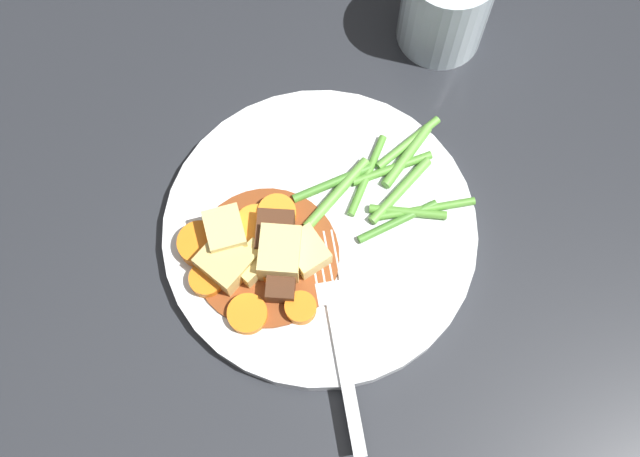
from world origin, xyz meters
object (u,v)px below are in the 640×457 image
carrot_slice_5 (200,244)px  potato_chunk_0 (225,263)px  carrot_slice_4 (301,308)px  dinner_plate (320,232)px  carrot_slice_3 (247,314)px  water_glass (446,4)px  carrot_slice_1 (280,270)px  carrot_slice_6 (256,227)px  potato_chunk_1 (226,233)px  carrot_slice_2 (207,280)px  carrot_slice_7 (250,247)px  potato_chunk_3 (307,252)px  fork (338,331)px  potato_chunk_2 (251,264)px  potato_chunk_4 (276,250)px  meat_chunk_0 (275,234)px  meat_chunk_1 (281,290)px  carrot_slice_0 (277,214)px

carrot_slice_5 → potato_chunk_0: potato_chunk_0 is taller
carrot_slice_4 → dinner_plate: bearing=-143.4°
carrot_slice_3 → water_glass: bearing=-162.4°
carrot_slice_1 → carrot_slice_3: 0.04m
carrot_slice_6 → potato_chunk_1: 0.03m
carrot_slice_4 → water_glass: 0.29m
carrot_slice_2 → carrot_slice_7: 0.04m
potato_chunk_3 → fork: bearing=70.6°
carrot_slice_4 → potato_chunk_2: 0.05m
carrot_slice_6 → potato_chunk_0: bearing=15.0°
carrot_slice_7 → potato_chunk_1: bearing=-63.1°
carrot_slice_7 → potato_chunk_2: size_ratio=0.99×
carrot_slice_4 → carrot_slice_5: size_ratio=0.69×
carrot_slice_7 → potato_chunk_3: bearing=131.4°
carrot_slice_3 → potato_chunk_3: 0.07m
dinner_plate → potato_chunk_1: bearing=-33.1°
potato_chunk_2 → water_glass: (-0.27, -0.07, 0.02)m
potato_chunk_4 → carrot_slice_1: bearing=59.0°
carrot_slice_4 → carrot_slice_5: bearing=-73.7°
carrot_slice_4 → potato_chunk_4: 0.05m
potato_chunk_3 → meat_chunk_0: meat_chunk_0 is taller
carrot_slice_1 → meat_chunk_1: bearing=52.9°
carrot_slice_0 → carrot_slice_3: (0.07, 0.05, -0.00)m
water_glass → potato_chunk_2: bearing=13.8°
carrot_slice_7 → potato_chunk_2: (0.01, 0.01, 0.01)m
carrot_slice_4 → potato_chunk_2: (0.01, -0.05, 0.00)m
potato_chunk_2 → carrot_slice_5: bearing=-63.4°
carrot_slice_2 → potato_chunk_4: (-0.05, 0.02, 0.01)m
water_glass → carrot_slice_5: bearing=5.2°
potato_chunk_2 → fork: size_ratio=0.18×
potato_chunk_3 → carrot_slice_0: bearing=-95.3°
meat_chunk_1 → potato_chunk_0: bearing=-66.8°
carrot_slice_3 → potato_chunk_0: potato_chunk_0 is taller
carrot_slice_5 → potato_chunk_1: 0.02m
carrot_slice_0 → meat_chunk_1: 0.06m
carrot_slice_4 → potato_chunk_3: size_ratio=0.76×
carrot_slice_6 → potato_chunk_3: potato_chunk_3 is taller
carrot_slice_1 → carrot_slice_3: carrot_slice_1 is taller
dinner_plate → meat_chunk_1: size_ratio=11.56×
dinner_plate → potato_chunk_3: potato_chunk_3 is taller
meat_chunk_0 → meat_chunk_1: 0.05m
carrot_slice_7 → carrot_slice_6: bearing=-145.9°
carrot_slice_5 → meat_chunk_1: 0.07m
carrot_slice_4 → carrot_slice_5: (0.03, -0.09, 0.00)m
dinner_plate → potato_chunk_1: (0.06, -0.04, 0.02)m
potato_chunk_4 → meat_chunk_0: bearing=-125.4°
carrot_slice_3 → potato_chunk_2: 0.04m
potato_chunk_0 → potato_chunk_4: size_ratio=0.96×
carrot_slice_1 → carrot_slice_6: size_ratio=0.83×
carrot_slice_0 → carrot_slice_3: size_ratio=0.99×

